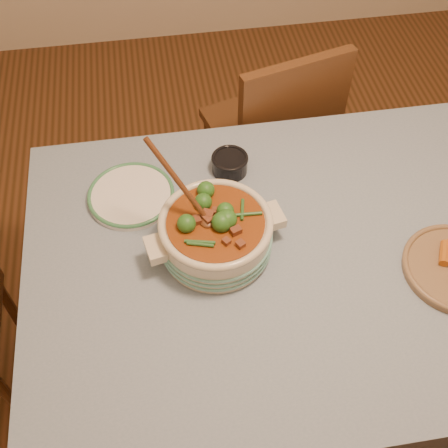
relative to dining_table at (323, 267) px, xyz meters
name	(u,v)px	position (x,y,z in m)	size (l,w,h in m)	color
floor	(299,363)	(0.00, 0.00, -0.66)	(4.50, 4.50, 0.00)	#412812
dining_table	(323,267)	(0.00, 0.00, 0.00)	(1.68, 1.08, 0.76)	brown
stew_casserole	(216,232)	(-0.31, 0.05, 0.17)	(0.39, 0.35, 0.36)	beige
white_plate	(131,195)	(-0.53, 0.28, 0.10)	(0.30, 0.30, 0.02)	white
condiment_bowl	(230,163)	(-0.22, 0.34, 0.13)	(0.13, 0.13, 0.06)	black
chair_far	(276,131)	(0.04, 0.75, -0.15)	(0.52, 0.52, 0.91)	#55331A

